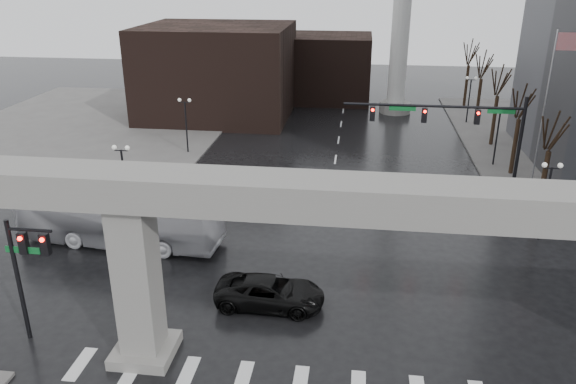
% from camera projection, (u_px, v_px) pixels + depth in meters
% --- Properties ---
extents(ground, '(160.00, 160.00, 0.00)m').
position_uv_depth(ground, '(303.00, 368.00, 24.10)').
color(ground, black).
rests_on(ground, ground).
extents(sidewalk_nw, '(28.00, 36.00, 0.15)m').
position_uv_depth(sidewalk_nw, '(97.00, 125.00, 60.24)').
color(sidewalk_nw, '#63615F').
rests_on(sidewalk_nw, ground).
extents(elevated_guideway, '(48.00, 2.60, 8.70)m').
position_uv_depth(elevated_guideway, '(337.00, 225.00, 21.36)').
color(elevated_guideway, gray).
rests_on(elevated_guideway, ground).
extents(building_far_left, '(16.00, 14.00, 10.00)m').
position_uv_depth(building_far_left, '(218.00, 72.00, 62.47)').
color(building_far_left, black).
rests_on(building_far_left, ground).
extents(building_far_mid, '(10.00, 10.00, 8.00)m').
position_uv_depth(building_far_mid, '(330.00, 68.00, 70.60)').
color(building_far_mid, black).
rests_on(building_far_mid, ground).
extents(signal_mast_arm, '(12.12, 0.43, 8.00)m').
position_uv_depth(signal_mast_arm, '(464.00, 127.00, 38.10)').
color(signal_mast_arm, black).
rests_on(signal_mast_arm, ground).
extents(signal_left_pole, '(2.30, 0.30, 6.00)m').
position_uv_depth(signal_left_pole, '(26.00, 261.00, 24.48)').
color(signal_left_pole, black).
rests_on(signal_left_pole, ground).
extents(flagpole_assembly, '(2.06, 0.12, 12.00)m').
position_uv_depth(flagpole_assembly, '(551.00, 95.00, 39.65)').
color(flagpole_assembly, silver).
rests_on(flagpole_assembly, ground).
extents(lamp_right_0, '(1.22, 0.32, 5.11)m').
position_uv_depth(lamp_right_0, '(548.00, 188.00, 34.05)').
color(lamp_right_0, black).
rests_on(lamp_right_0, ground).
extents(lamp_right_1, '(1.22, 0.32, 5.11)m').
position_uv_depth(lamp_right_1, '(498.00, 127.00, 46.91)').
color(lamp_right_1, black).
rests_on(lamp_right_1, ground).
extents(lamp_right_2, '(1.22, 0.32, 5.11)m').
position_uv_depth(lamp_right_2, '(470.00, 92.00, 59.77)').
color(lamp_right_2, black).
rests_on(lamp_right_2, ground).
extents(lamp_left_0, '(1.22, 0.32, 5.11)m').
position_uv_depth(lamp_left_0, '(123.00, 169.00, 37.26)').
color(lamp_left_0, black).
rests_on(lamp_left_0, ground).
extents(lamp_left_1, '(1.22, 0.32, 5.11)m').
position_uv_depth(lamp_left_1, '(186.00, 116.00, 50.12)').
color(lamp_left_1, black).
rests_on(lamp_left_1, ground).
extents(lamp_left_2, '(1.22, 0.32, 5.11)m').
position_uv_depth(lamp_left_2, '(223.00, 85.00, 62.98)').
color(lamp_left_2, black).
rests_on(lamp_left_2, ground).
extents(tree_right_0, '(1.09, 1.58, 7.50)m').
position_uv_depth(tree_right_0, '(545.00, 177.00, 37.87)').
color(tree_right_0, black).
rests_on(tree_right_0, ground).
extents(tree_right_1, '(1.09, 1.61, 7.67)m').
position_uv_depth(tree_right_1, '(516.00, 141.00, 45.20)').
color(tree_right_1, black).
rests_on(tree_right_1, ground).
extents(tree_right_2, '(1.10, 1.63, 7.85)m').
position_uv_depth(tree_right_2, '(495.00, 116.00, 52.52)').
color(tree_right_2, black).
rests_on(tree_right_2, ground).
extents(tree_right_3, '(1.11, 1.66, 8.02)m').
position_uv_depth(tree_right_3, '(479.00, 97.00, 59.85)').
color(tree_right_3, black).
rests_on(tree_right_3, ground).
extents(tree_right_4, '(1.12, 1.69, 8.19)m').
position_uv_depth(tree_right_4, '(467.00, 82.00, 67.17)').
color(tree_right_4, black).
rests_on(tree_right_4, ground).
extents(pickup_truck, '(5.54, 2.64, 1.53)m').
position_uv_depth(pickup_truck, '(270.00, 292.00, 28.23)').
color(pickup_truck, black).
rests_on(pickup_truck, ground).
extents(city_bus, '(12.83, 3.92, 3.52)m').
position_uv_depth(city_bus, '(119.00, 217.00, 34.30)').
color(city_bus, '#BCBCC1').
rests_on(city_bus, ground).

